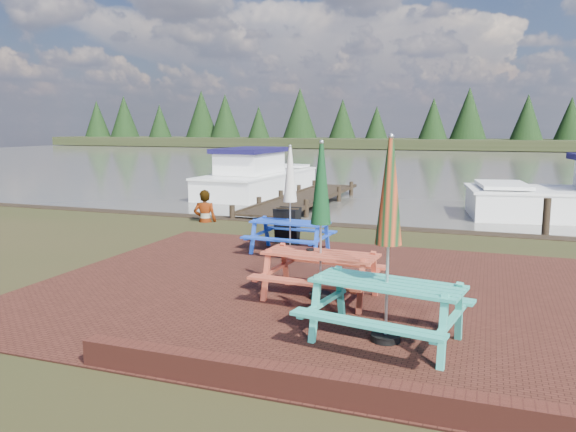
{
  "coord_description": "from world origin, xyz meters",
  "views": [
    {
      "loc": [
        2.63,
        -7.47,
        2.63
      ],
      "look_at": [
        -0.84,
        2.14,
        1.0
      ],
      "focal_mm": 35.0,
      "sensor_mm": 36.0,
      "label": 1
    }
  ],
  "objects_px": {
    "picnic_table_teal": "(387,273)",
    "jetty": "(305,198)",
    "picnic_table_blue": "(290,216)",
    "person": "(204,190)",
    "boat_jetty": "(258,179)",
    "picnic_table_red": "(321,246)",
    "chalkboard": "(287,226)"
  },
  "relations": [
    {
      "from": "picnic_table_teal",
      "to": "picnic_table_blue",
      "type": "xyz_separation_m",
      "value": [
        -2.76,
        4.23,
        -0.1
      ]
    },
    {
      "from": "chalkboard",
      "to": "person",
      "type": "bearing_deg",
      "value": 143.64
    },
    {
      "from": "boat_jetty",
      "to": "chalkboard",
      "type": "bearing_deg",
      "value": -61.88
    },
    {
      "from": "chalkboard",
      "to": "person",
      "type": "height_order",
      "value": "person"
    },
    {
      "from": "picnic_table_teal",
      "to": "boat_jetty",
      "type": "height_order",
      "value": "picnic_table_teal"
    },
    {
      "from": "picnic_table_teal",
      "to": "chalkboard",
      "type": "relative_size",
      "value": 3.0
    },
    {
      "from": "jetty",
      "to": "boat_jetty",
      "type": "distance_m",
      "value": 4.32
    },
    {
      "from": "picnic_table_teal",
      "to": "picnic_table_red",
      "type": "distance_m",
      "value": 1.89
    },
    {
      "from": "picnic_table_blue",
      "to": "boat_jetty",
      "type": "height_order",
      "value": "picnic_table_blue"
    },
    {
      "from": "jetty",
      "to": "boat_jetty",
      "type": "relative_size",
      "value": 1.21
    },
    {
      "from": "picnic_table_blue",
      "to": "person",
      "type": "xyz_separation_m",
      "value": [
        -3.55,
        2.9,
        0.1
      ]
    },
    {
      "from": "picnic_table_teal",
      "to": "boat_jetty",
      "type": "bearing_deg",
      "value": 128.0
    },
    {
      "from": "picnic_table_red",
      "to": "chalkboard",
      "type": "relative_size",
      "value": 2.87
    },
    {
      "from": "chalkboard",
      "to": "jetty",
      "type": "bearing_deg",
      "value": 102.31
    },
    {
      "from": "picnic_table_red",
      "to": "jetty",
      "type": "distance_m",
      "value": 11.4
    },
    {
      "from": "jetty",
      "to": "picnic_table_blue",
      "type": "bearing_deg",
      "value": -74.0
    },
    {
      "from": "chalkboard",
      "to": "person",
      "type": "distance_m",
      "value": 3.88
    },
    {
      "from": "picnic_table_blue",
      "to": "boat_jetty",
      "type": "bearing_deg",
      "value": 119.06
    },
    {
      "from": "chalkboard",
      "to": "jetty",
      "type": "xyz_separation_m",
      "value": [
        -1.93,
        7.15,
        -0.32
      ]
    },
    {
      "from": "boat_jetty",
      "to": "person",
      "type": "height_order",
      "value": "person"
    },
    {
      "from": "picnic_table_teal",
      "to": "chalkboard",
      "type": "height_order",
      "value": "picnic_table_teal"
    },
    {
      "from": "picnic_table_blue",
      "to": "picnic_table_teal",
      "type": "bearing_deg",
      "value": -53.95
    },
    {
      "from": "chalkboard",
      "to": "boat_jetty",
      "type": "bearing_deg",
      "value": 113.44
    },
    {
      "from": "jetty",
      "to": "picnic_table_red",
      "type": "bearing_deg",
      "value": -70.67
    },
    {
      "from": "picnic_table_red",
      "to": "boat_jetty",
      "type": "distance_m",
      "value": 15.37
    },
    {
      "from": "picnic_table_teal",
      "to": "jetty",
      "type": "xyz_separation_m",
      "value": [
        -5.02,
        12.14,
        -0.77
      ]
    },
    {
      "from": "boat_jetty",
      "to": "person",
      "type": "bearing_deg",
      "value": -75.52
    },
    {
      "from": "picnic_table_teal",
      "to": "chalkboard",
      "type": "bearing_deg",
      "value": 131.62
    },
    {
      "from": "picnic_table_blue",
      "to": "jetty",
      "type": "relative_size",
      "value": 0.25
    },
    {
      "from": "chalkboard",
      "to": "picnic_table_blue",
      "type": "bearing_deg",
      "value": -69.03
    },
    {
      "from": "chalkboard",
      "to": "boat_jetty",
      "type": "xyz_separation_m",
      "value": [
        -5.01,
        10.16,
        0.01
      ]
    },
    {
      "from": "picnic_table_red",
      "to": "chalkboard",
      "type": "xyz_separation_m",
      "value": [
        -1.83,
        3.59,
        -0.41
      ]
    }
  ]
}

